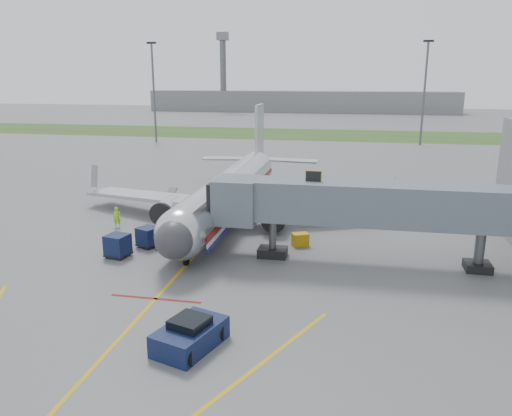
% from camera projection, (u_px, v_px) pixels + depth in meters
% --- Properties ---
extents(ground, '(400.00, 400.00, 0.00)m').
position_uv_depth(ground, '(177.00, 275.00, 35.22)').
color(ground, '#565659').
rests_on(ground, ground).
extents(grass_strip, '(300.00, 25.00, 0.01)m').
position_uv_depth(grass_strip, '(305.00, 134.00, 120.58)').
color(grass_strip, '#2D4C1E').
rests_on(grass_strip, ground).
extents(apron_markings, '(21.52, 50.00, 0.01)m').
position_uv_depth(apron_markings, '(132.00, 324.00, 28.20)').
color(apron_markings, gold).
rests_on(apron_markings, ground).
extents(airliner, '(32.10, 35.67, 10.25)m').
position_uv_depth(airliner, '(229.00, 191.00, 49.01)').
color(airliner, silver).
rests_on(airliner, ground).
extents(jet_bridge, '(25.30, 4.00, 6.90)m').
position_uv_depth(jet_bridge, '(366.00, 205.00, 36.42)').
color(jet_bridge, slate).
rests_on(jet_bridge, ground).
extents(light_mast_left, '(2.00, 0.44, 20.40)m').
position_uv_depth(light_mast_left, '(154.00, 90.00, 104.46)').
color(light_mast_left, '#595B60').
rests_on(light_mast_left, ground).
extents(light_mast_right, '(2.00, 0.44, 20.40)m').
position_uv_depth(light_mast_right, '(424.00, 91.00, 98.92)').
color(light_mast_right, '#595B60').
rests_on(light_mast_right, ground).
extents(distant_terminal, '(120.00, 14.00, 8.00)m').
position_uv_depth(distant_terminal, '(300.00, 101.00, 197.30)').
color(distant_terminal, slate).
rests_on(distant_terminal, ground).
extents(control_tower, '(4.00, 4.00, 30.00)m').
position_uv_depth(control_tower, '(223.00, 66.00, 194.76)').
color(control_tower, '#595B60').
rests_on(control_tower, ground).
extents(pushback_tug, '(3.48, 4.45, 1.62)m').
position_uv_depth(pushback_tug, '(190.00, 335.00, 25.69)').
color(pushback_tug, '#0B1234').
rests_on(pushback_tug, ground).
extents(baggage_cart_a, '(1.66, 1.66, 1.58)m').
position_uv_depth(baggage_cart_a, '(192.00, 215.00, 47.44)').
color(baggage_cart_a, '#0B1234').
rests_on(baggage_cart_a, ground).
extents(baggage_cart_b, '(1.92, 1.92, 1.77)m').
position_uv_depth(baggage_cart_b, '(118.00, 246.00, 38.57)').
color(baggage_cart_b, '#0B1234').
rests_on(baggage_cart_b, ground).
extents(baggage_cart_c, '(2.01, 2.01, 1.64)m').
position_uv_depth(baggage_cart_c, '(148.00, 237.00, 40.87)').
color(baggage_cart_c, '#0B1234').
rests_on(baggage_cart_c, ground).
extents(belt_loader, '(1.66, 4.29, 2.05)m').
position_uv_depth(belt_loader, '(168.00, 207.00, 51.57)').
color(belt_loader, '#0B1234').
rests_on(belt_loader, ground).
extents(ground_power_cart, '(1.55, 1.33, 1.05)m').
position_uv_depth(ground_power_cart, '(300.00, 240.00, 41.21)').
color(ground_power_cart, '#D2990C').
rests_on(ground_power_cart, ground).
extents(ramp_worker, '(0.82, 0.70, 1.91)m').
position_uv_depth(ramp_worker, '(117.00, 217.00, 46.12)').
color(ramp_worker, '#9BE51B').
rests_on(ramp_worker, ground).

